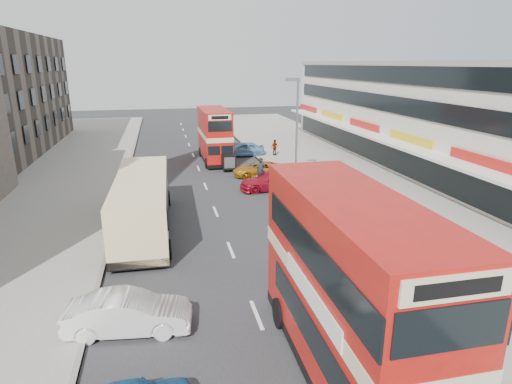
{
  "coord_description": "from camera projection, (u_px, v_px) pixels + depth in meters",
  "views": [
    {
      "loc": [
        -3.09,
        -11.76,
        9.12
      ],
      "look_at": [
        1.08,
        6.96,
        3.32
      ],
      "focal_mm": 30.01,
      "sensor_mm": 36.0,
      "label": 1
    }
  ],
  "objects": [
    {
      "name": "commercial_row",
      "position": [
        428.0,
        115.0,
        37.62
      ],
      "size": [
        9.9,
        46.2,
        9.3
      ],
      "color": "beige",
      "rests_on": "ground"
    },
    {
      "name": "cyclist",
      "position": [
        261.0,
        177.0,
        32.48
      ],
      "size": [
        0.74,
        1.63,
        2.29
      ],
      "rotation": [
        0.0,
        0.0,
        -0.08
      ],
      "color": "gray",
      "rests_on": "ground"
    },
    {
      "name": "car_right_c",
      "position": [
        243.0,
        149.0,
        43.43
      ],
      "size": [
        4.36,
        2.02,
        1.45
      ],
      "primitive_type": "imported",
      "rotation": [
        0.0,
        0.0,
        -1.64
      ],
      "color": "#6192C2",
      "rests_on": "ground"
    },
    {
      "name": "pavement_right",
      "position": [
        350.0,
        177.0,
        35.43
      ],
      "size": [
        12.0,
        90.0,
        0.15
      ],
      "primitive_type": "cube",
      "color": "gray",
      "rests_on": "ground"
    },
    {
      "name": "car_right_b",
      "position": [
        259.0,
        169.0,
        35.74
      ],
      "size": [
        4.35,
        2.05,
        1.2
      ],
      "primitive_type": "imported",
      "rotation": [
        0.0,
        0.0,
        -1.56
      ],
      "color": "#BC7112",
      "rests_on": "ground"
    },
    {
      "name": "bus_main",
      "position": [
        350.0,
        289.0,
        12.31
      ],
      "size": [
        2.77,
        9.92,
        5.46
      ],
      "rotation": [
        0.0,
        0.0,
        3.14
      ],
      "color": "black",
      "rests_on": "ground"
    },
    {
      "name": "kerb_right",
      "position": [
        282.0,
        181.0,
        34.2
      ],
      "size": [
        0.2,
        90.0,
        0.16
      ],
      "primitive_type": "cube",
      "color": "gray",
      "rests_on": "ground"
    },
    {
      "name": "street_lamp",
      "position": [
        296.0,
        125.0,
        31.06
      ],
      "size": [
        1.0,
        0.2,
        8.12
      ],
      "color": "slate",
      "rests_on": "ground"
    },
    {
      "name": "car_right_a",
      "position": [
        272.0,
        181.0,
        31.88
      ],
      "size": [
        4.91,
        2.16,
        1.4
      ],
      "primitive_type": "imported",
      "rotation": [
        0.0,
        0.0,
        -1.53
      ],
      "color": "maroon",
      "rests_on": "ground"
    },
    {
      "name": "pedestrian_far",
      "position": [
        275.0,
        147.0,
        43.18
      ],
      "size": [
        0.99,
        0.77,
        1.57
      ],
      "primitive_type": "imported",
      "rotation": [
        0.0,
        0.0,
        0.48
      ],
      "color": "gray",
      "rests_on": "pavement_right"
    },
    {
      "name": "kerb_left",
      "position": [
        123.0,
        190.0,
        31.66
      ],
      "size": [
        0.2,
        90.0,
        0.16
      ],
      "primitive_type": "cube",
      "color": "gray",
      "rests_on": "ground"
    },
    {
      "name": "pavement_left",
      "position": [
        37.0,
        195.0,
        30.43
      ],
      "size": [
        12.0,
        90.0,
        0.15
      ],
      "primitive_type": "cube",
      "color": "gray",
      "rests_on": "ground"
    },
    {
      "name": "ground",
      "position": [
        270.0,
        348.0,
        14.27
      ],
      "size": [
        160.0,
        160.0,
        0.0
      ],
      "primitive_type": "plane",
      "color": "#28282B",
      "rests_on": "ground"
    },
    {
      "name": "coach",
      "position": [
        143.0,
        201.0,
        23.91
      ],
      "size": [
        3.04,
        10.94,
        2.88
      ],
      "rotation": [
        0.0,
        0.0,
        -0.02
      ],
      "color": "black",
      "rests_on": "ground"
    },
    {
      "name": "pedestrian_near",
      "position": [
        331.0,
        182.0,
        30.01
      ],
      "size": [
        0.83,
        0.74,
        1.86
      ],
      "primitive_type": "imported",
      "rotation": [
        0.0,
        0.0,
        3.64
      ],
      "color": "gray",
      "rests_on": "pavement_right"
    },
    {
      "name": "bus_second",
      "position": [
        215.0,
        135.0,
        40.64
      ],
      "size": [
        2.48,
        8.74,
        4.81
      ],
      "rotation": [
        0.0,
        0.0,
        3.15
      ],
      "color": "black",
      "rests_on": "ground"
    },
    {
      "name": "road_surface",
      "position": [
        206.0,
        186.0,
        32.95
      ],
      "size": [
        12.0,
        90.0,
        0.01
      ],
      "primitive_type": "cube",
      "color": "#28282B",
      "rests_on": "ground"
    },
    {
      "name": "car_left_front",
      "position": [
        129.0,
        313.0,
        14.97
      ],
      "size": [
        4.48,
        2.02,
        1.43
      ],
      "primitive_type": "imported",
      "rotation": [
        0.0,
        0.0,
        1.45
      ],
      "color": "white",
      "rests_on": "ground"
    }
  ]
}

